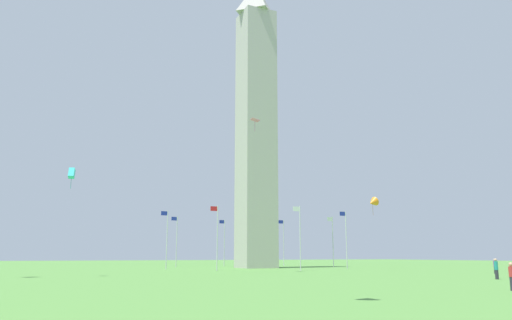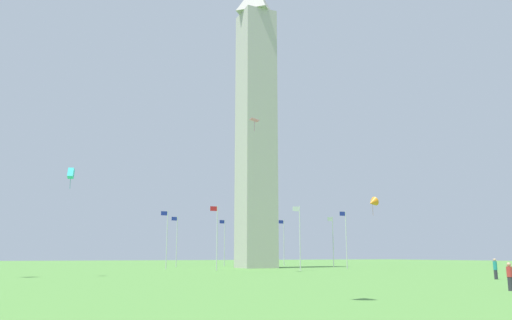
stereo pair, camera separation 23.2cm
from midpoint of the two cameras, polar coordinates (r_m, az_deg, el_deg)
name	(u,v)px [view 1 (the left image)]	position (r m, az deg, el deg)	size (l,w,h in m)	color
ground_plane	(256,268)	(83.14, -0.08, -12.30)	(260.00, 260.00, 0.00)	#548C3D
obelisk_monument	(256,118)	(86.34, -0.08, 4.84)	(5.60, 5.60, 50.91)	#B7B2A8
flagpole_n	(167,237)	(78.26, -10.31, -8.68)	(1.12, 0.14, 8.87)	silver
flagpole_ne	(217,235)	(69.36, -4.61, -8.56)	(1.12, 0.14, 8.87)	silver
flagpole_e	(300,235)	(69.72, 4.96, -8.57)	(1.12, 0.14, 8.87)	silver
flagpole_se	(346,237)	(79.02, 10.21, -8.70)	(1.12, 0.14, 8.87)	silver
flagpole_s	(333,239)	(90.28, 8.72, -9.00)	(1.12, 0.14, 8.87)	silver
flagpole_sw	(283,241)	(97.28, 3.09, -9.23)	(1.12, 0.14, 8.87)	silver
flagpole_w	(224,241)	(97.02, -3.76, -9.22)	(1.12, 0.14, 8.87)	silver
flagpole_nw	(176,239)	(89.61, -9.21, -8.97)	(1.12, 0.14, 8.87)	silver
person_purple_shirt	(495,266)	(63.71, 25.67, -10.94)	(0.32, 0.32, 1.68)	#2D2D38
person_red_shirt	(512,277)	(33.85, 27.15, -11.84)	(0.32, 0.32, 1.65)	#2D2D38
person_teal_shirt	(496,269)	(49.09, 25.76, -11.21)	(0.32, 0.32, 1.79)	#2D2D38
kite_cyan_box	(72,173)	(53.42, -20.53, -1.43)	(0.76, 1.03, 2.14)	#33C6D1
kite_orange_delta	(373,202)	(77.41, 13.16, -4.77)	(1.92, 1.71, 2.82)	orange
kite_pink_diamond	(255,120)	(63.08, -0.24, 4.57)	(1.13, 1.16, 1.65)	pink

